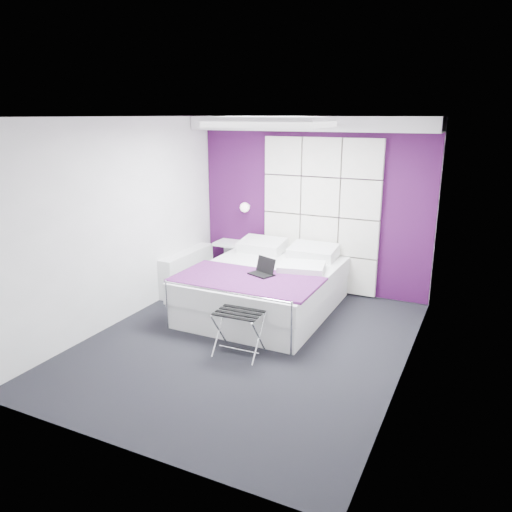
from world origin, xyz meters
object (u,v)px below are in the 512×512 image
(radiator, at_px, (187,270))
(bed, at_px, (265,287))
(laptop, at_px, (263,270))
(nightstand, at_px, (232,243))
(wall_lamp, at_px, (246,207))
(luggage_rack, at_px, (239,333))

(radiator, bearing_deg, bed, -10.38)
(bed, xyz_separation_m, laptop, (0.11, -0.32, 0.35))
(nightstand, height_order, laptop, laptop)
(radiator, distance_m, laptop, 1.71)
(wall_lamp, xyz_separation_m, luggage_rack, (1.10, -2.37, -0.97))
(wall_lamp, height_order, laptop, wall_lamp)
(wall_lamp, distance_m, nightstand, 0.65)
(nightstand, relative_size, luggage_rack, 0.97)
(radiator, bearing_deg, wall_lamp, 49.90)
(radiator, distance_m, bed, 1.47)
(wall_lamp, height_order, luggage_rack, wall_lamp)
(wall_lamp, height_order, radiator, wall_lamp)
(bed, relative_size, nightstand, 4.44)
(bed, xyz_separation_m, nightstand, (-1.05, 0.99, 0.28))
(radiator, height_order, laptop, laptop)
(wall_lamp, relative_size, laptop, 0.48)
(luggage_rack, bearing_deg, laptop, 98.26)
(nightstand, xyz_separation_m, luggage_rack, (1.34, -2.33, -0.36))
(luggage_rack, xyz_separation_m, laptop, (-0.18, 1.03, 0.43))
(luggage_rack, distance_m, laptop, 1.13)
(radiator, height_order, nightstand, nightstand)
(wall_lamp, bearing_deg, luggage_rack, -65.10)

